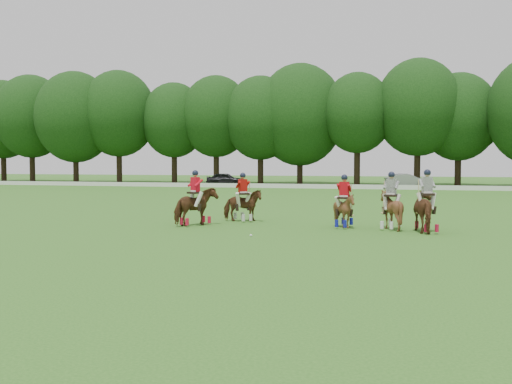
% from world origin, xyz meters
% --- Properties ---
extents(ground, '(180.00, 180.00, 0.00)m').
position_xyz_m(ground, '(0.00, 0.00, 0.00)').
color(ground, '#2C611B').
rests_on(ground, ground).
extents(tree_line, '(117.98, 14.32, 14.75)m').
position_xyz_m(tree_line, '(0.26, 48.05, 8.23)').
color(tree_line, black).
rests_on(tree_line, ground).
extents(boundary_rail, '(120.00, 0.10, 0.44)m').
position_xyz_m(boundary_rail, '(0.00, 38.00, 0.22)').
color(boundary_rail, white).
rests_on(boundary_rail, ground).
extents(car_left, '(4.48, 2.32, 1.46)m').
position_xyz_m(car_left, '(-14.12, 42.50, 0.73)').
color(car_left, black).
rests_on(car_left, ground).
extents(car_mid, '(4.65, 2.63, 1.45)m').
position_xyz_m(car_mid, '(5.53, 42.50, 0.72)').
color(car_mid, '#939398').
rests_on(car_mid, ground).
extents(polo_red_a, '(1.68, 2.04, 2.29)m').
position_xyz_m(polo_red_a, '(-2.72, 3.69, 0.82)').
color(polo_red_a, '#4D2A14').
rests_on(polo_red_a, ground).
extents(polo_red_b, '(1.86, 1.82, 2.15)m').
position_xyz_m(polo_red_b, '(-1.28, 5.75, 0.75)').
color(polo_red_b, '#4D2A14').
rests_on(polo_red_b, ground).
extents(polo_red_c, '(1.29, 1.41, 2.12)m').
position_xyz_m(polo_red_c, '(3.30, 4.50, 0.75)').
color(polo_red_c, '#4D2A14').
rests_on(polo_red_c, ground).
extents(polo_stripe_a, '(1.36, 2.11, 2.35)m').
position_xyz_m(polo_stripe_a, '(6.44, 3.89, 0.85)').
color(polo_stripe_a, '#4D2A14').
rests_on(polo_stripe_a, ground).
extents(polo_stripe_b, '(1.54, 1.65, 2.25)m').
position_xyz_m(polo_stripe_b, '(5.12, 4.45, 0.80)').
color(polo_stripe_b, '#4D2A14').
rests_on(polo_stripe_b, ground).
extents(polo_ball, '(0.09, 0.09, 0.09)m').
position_xyz_m(polo_ball, '(0.43, 0.93, 0.04)').
color(polo_ball, white).
rests_on(polo_ball, ground).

